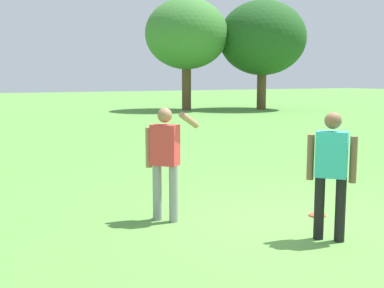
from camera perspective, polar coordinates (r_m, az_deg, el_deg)
name	(u,v)px	position (r m, az deg, el deg)	size (l,w,h in m)	color
ground_plane	(302,226)	(7.19, 12.53, -9.21)	(120.00, 120.00, 0.00)	#568E3D
person_thrower	(165,155)	(7.10, -3.07, -1.29)	(0.84, 0.48, 1.64)	gray
person_catcher	(331,168)	(6.48, 15.68, -2.63)	(0.43, 0.48, 1.64)	black
frisbee	(317,215)	(7.76, 14.20, -7.92)	(0.25, 0.25, 0.03)	#E04733
tree_broad_center	(186,34)	(30.64, -0.64, 12.48)	(5.00, 5.00, 6.73)	brown
tree_far_right	(262,38)	(31.74, 8.09, 11.92)	(5.40, 5.40, 6.72)	brown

